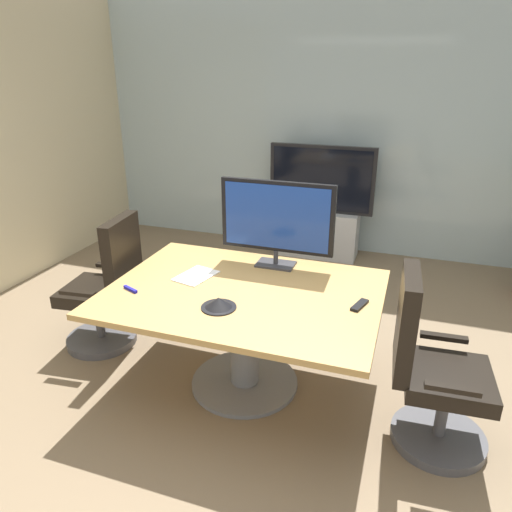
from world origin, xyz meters
The scene contains 11 objects.
ground_plane centered at (0.00, 0.00, 0.00)m, with size 7.49×7.49×0.00m, color #7A664C.
wall_back_glass_partition centered at (0.00, 3.25, 1.48)m, with size 5.89×0.10×2.97m, color #9EB2B7.
conference_table centered at (-0.06, 0.26, 0.56)m, with size 1.79×1.31×0.75m.
office_chair_left centered at (-1.27, 0.41, 0.46)m, with size 0.62×0.60×1.09m.
office_chair_right centered at (1.16, 0.11, 0.46)m, with size 0.61×0.59×1.09m.
tv_monitor centered at (0.02, 0.74, 1.11)m, with size 0.84×0.18×0.64m.
wall_display_unit centered at (-0.08, 2.89, 0.44)m, with size 1.20×0.36×1.31m.
conference_phone centered at (-0.12, -0.02, 0.78)m, with size 0.22×0.22×0.07m.
remote_control centered at (0.70, 0.28, 0.76)m, with size 0.05×0.17×0.02m, color black.
whiteboard_marker centered at (-0.77, 0.01, 0.76)m, with size 0.13×0.02×0.02m, color #1919A5.
paper_notepad centered at (-0.46, 0.36, 0.75)m, with size 0.21×0.30×0.01m, color white.
Camera 1 is at (0.94, -2.40, 2.15)m, focal length 33.37 mm.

